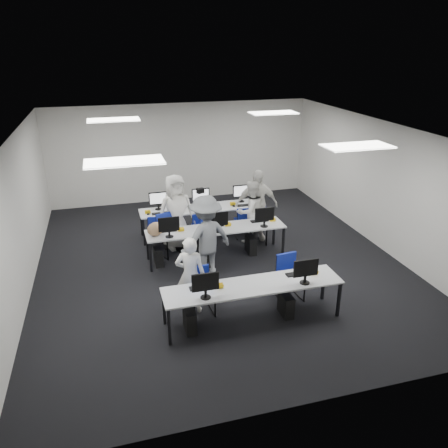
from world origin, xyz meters
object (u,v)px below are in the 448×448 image
object	(u,v)px
chair_5	(158,236)
chair_3	(203,237)
chair_6	(204,233)
student_1	(250,211)
student_2	(176,212)
desk_mid	(216,230)
chair_7	(243,227)
desk_front	(253,287)
chair_0	(201,299)
student_3	(257,205)
chair_2	(170,242)
student_0	(190,275)
chair_1	(290,285)
chair_4	(258,231)
photographer	(206,238)

from	to	relation	value
chair_5	chair_3	bearing A→B (deg)	-6.46
chair_6	student_1	bearing A→B (deg)	-21.03
chair_3	student_2	xyz separation A→B (m)	(-0.61, 0.17, 0.66)
desk_mid	chair_7	bearing A→B (deg)	44.79
desk_front	chair_6	size ratio (longest dim) A/B	3.31
desk_mid	student_1	world-z (taller)	student_1
chair_0	chair_7	world-z (taller)	chair_0
desk_mid	student_3	xyz separation A→B (m)	(1.24, 0.76, 0.23)
student_3	chair_6	bearing A→B (deg)	-171.22
chair_2	student_0	distance (m)	2.49
desk_mid	student_0	world-z (taller)	student_0
desk_front	chair_0	bearing A→B (deg)	149.77
chair_0	chair_6	world-z (taller)	chair_6
desk_front	chair_6	distance (m)	3.38
desk_mid	chair_2	xyz separation A→B (m)	(-1.00, 0.45, -0.37)
chair_1	student_3	bearing A→B (deg)	77.32
chair_4	student_3	distance (m)	0.66
chair_7	photographer	world-z (taller)	photographer
student_3	desk_mid	bearing A→B (deg)	-139.85
desk_front	chair_7	world-z (taller)	chair_7
student_2	chair_2	bearing A→B (deg)	-132.72
student_1	student_2	xyz separation A→B (m)	(-1.83, 0.15, 0.12)
student_0	student_2	xyz separation A→B (m)	(0.22, 2.80, 0.16)
chair_6	photographer	distance (m)	1.75
desk_front	chair_5	world-z (taller)	chair_5
chair_1	student_0	size ratio (longest dim) A/B	0.60
chair_3	chair_7	xyz separation A→B (m)	(1.13, 0.32, 0.01)
student_2	desk_mid	bearing A→B (deg)	-56.21
chair_7	chair_6	bearing A→B (deg)	-163.67
desk_front	desk_mid	bearing A→B (deg)	90.00
chair_1	chair_4	xyz separation A→B (m)	(0.28, 2.65, 0.00)
chair_2	student_0	xyz separation A→B (m)	(0.00, -2.45, 0.44)
chair_4	photographer	xyz separation A→B (m)	(-1.65, -1.40, 0.63)
chair_4	student_1	xyz separation A→B (m)	(-0.17, 0.10, 0.51)
chair_0	student_0	xyz separation A→B (m)	(-0.17, 0.11, 0.48)
student_2	chair_7	bearing A→B (deg)	-5.40
desk_front	student_2	world-z (taller)	student_2
student_1	photographer	world-z (taller)	photographer
chair_1	student_2	size ratio (longest dim) A/B	0.49
chair_2	chair_7	bearing A→B (deg)	-6.16
desk_front	photographer	world-z (taller)	photographer
photographer	student_2	bearing A→B (deg)	-97.49
student_0	photographer	distance (m)	1.29
chair_0	photographer	distance (m)	1.47
chair_2	student_2	xyz separation A→B (m)	(0.22, 0.35, 0.61)
chair_0	chair_4	size ratio (longest dim) A/B	0.98
photographer	student_1	bearing A→B (deg)	-153.97
desk_mid	chair_1	bearing A→B (deg)	-65.95
chair_0	chair_6	distance (m)	2.96
chair_1	student_3	distance (m)	2.93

